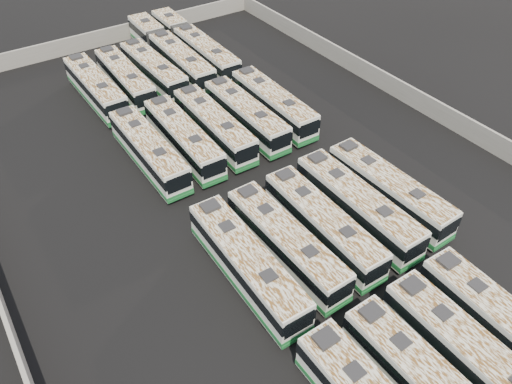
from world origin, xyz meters
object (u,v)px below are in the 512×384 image
at_px(bus_midback_far_left, 149,151).
at_px(bus_midback_far_right, 273,104).
at_px(bus_midfront_left, 286,243).
at_px(bus_midback_center, 214,126).
at_px(bus_front_right, 505,328).
at_px(bus_midfront_far_right, 389,190).
at_px(bus_back_center, 154,70).
at_px(bus_midfront_right, 357,206).
at_px(bus_midfront_far_left, 247,264).
at_px(bus_midback_left, 183,138).
at_px(bus_midback_right, 246,115).
at_px(bus_midfront_center, 323,225).
at_px(bus_front_center, 472,359).
at_px(bus_back_far_left, 96,88).
at_px(bus_back_right, 169,52).
at_px(bus_back_far_right, 194,45).
at_px(bus_back_left, 125,79).

distance_m(bus_midback_far_left, bus_midback_far_right, 14.47).
distance_m(bus_midfront_left, bus_midback_center, 17.20).
distance_m(bus_front_right, bus_midback_far_left, 32.48).
distance_m(bus_midfront_left, bus_midfront_far_right, 10.89).
relative_size(bus_midback_center, bus_back_center, 1.00).
relative_size(bus_midfront_right, bus_midfront_far_right, 1.02).
distance_m(bus_midfront_far_left, bus_midback_center, 18.44).
distance_m(bus_midback_left, bus_back_center, 14.76).
distance_m(bus_midfront_far_left, bus_midback_right, 20.03).
bearing_deg(bus_midfront_center, bus_midback_far_left, 114.19).
xyz_separation_m(bus_front_center, bus_back_far_left, (-7.15, 44.95, -0.01)).
bearing_deg(bus_midback_far_right, bus_midfront_center, -112.29).
xyz_separation_m(bus_midback_left, bus_back_right, (7.32, 17.60, 0.05)).
distance_m(bus_midfront_center, bus_midback_far_left, 18.16).
height_order(bus_midfront_far_left, bus_midback_right, bus_midfront_far_left).
bearing_deg(bus_midback_far_right, bus_back_far_right, 91.02).
relative_size(bus_midfront_center, bus_midback_center, 0.99).
distance_m(bus_midfront_far_right, bus_back_far_right, 34.40).
bearing_deg(bus_midfront_right, bus_back_left, 103.22).
xyz_separation_m(bus_midfront_center, bus_midback_center, (-0.00, 16.86, 0.02)).
bearing_deg(bus_midback_center, bus_back_far_left, 117.97).
relative_size(bus_midfront_far_right, bus_back_center, 1.00).
relative_size(bus_back_left, bus_back_right, 0.62).
relative_size(bus_midfront_right, bus_back_left, 1.03).
bearing_deg(bus_back_left, bus_midback_center, -74.63).
distance_m(bus_front_center, bus_midfront_far_right, 15.93).
bearing_deg(bus_back_right, bus_midfront_far_left, -106.31).
bearing_deg(bus_midfront_far_left, bus_midfront_left, 3.45).
height_order(bus_front_center, bus_midfront_right, bus_midfront_right).
height_order(bus_front_right, bus_midback_right, bus_midback_right).
relative_size(bus_midfront_far_left, bus_midfront_center, 1.03).
bearing_deg(bus_midfront_far_right, bus_midback_center, 112.01).
xyz_separation_m(bus_front_right, bus_midback_far_right, (3.63, 30.84, 0.02)).
xyz_separation_m(bus_midfront_center, bus_midback_left, (-3.54, 16.67, 0.01)).
height_order(bus_midfront_right, bus_midback_center, bus_midfront_right).
xyz_separation_m(bus_midback_far_left, bus_back_far_left, (0.10, 14.13, 0.01)).
relative_size(bus_midback_right, bus_back_left, 1.01).
bearing_deg(bus_front_center, bus_midfront_center, 90.35).
xyz_separation_m(bus_midback_far_right, bus_back_far_left, (-14.38, 13.90, -0.01)).
distance_m(bus_back_far_left, bus_back_center, 7.16).
height_order(bus_midfront_far_left, bus_midback_far_right, bus_midfront_far_left).
distance_m(bus_midfront_far_left, bus_midback_far_left, 16.78).
relative_size(bus_midfront_right, bus_midback_left, 1.02).
bearing_deg(bus_midback_right, bus_midfront_left, -113.28).
bearing_deg(bus_midfront_left, bus_midback_far_left, 101.21).
distance_m(bus_midback_right, bus_back_far_left, 17.76).
relative_size(bus_midback_right, bus_back_far_left, 0.99).
distance_m(bus_midback_left, bus_back_left, 14.32).
distance_m(bus_midfront_far_left, bus_back_far_right, 37.48).
distance_m(bus_front_right, bus_back_far_left, 46.01).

